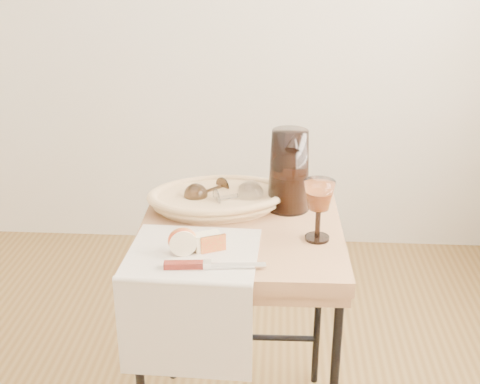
# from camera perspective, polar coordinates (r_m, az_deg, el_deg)

# --- Properties ---
(side_table) EXTENTS (0.58, 0.58, 0.72)m
(side_table) POSITION_cam_1_polar(r_m,az_deg,el_deg) (1.95, 0.04, -12.96)
(side_table) COLOR brown
(side_table) RESTS_ON floor
(tea_towel) EXTENTS (0.34, 0.31, 0.01)m
(tea_towel) POSITION_cam_1_polar(r_m,az_deg,el_deg) (1.63, -4.28, -5.52)
(tea_towel) COLOR beige
(tea_towel) RESTS_ON side_table
(bread_basket) EXTENTS (0.42, 0.33, 0.05)m
(bread_basket) POSITION_cam_1_polar(r_m,az_deg,el_deg) (1.88, -1.99, -0.73)
(bread_basket) COLOR tan
(bread_basket) RESTS_ON side_table
(goblet_lying_a) EXTENTS (0.13, 0.13, 0.07)m
(goblet_lying_a) POSITION_cam_1_polar(r_m,az_deg,el_deg) (1.89, -2.95, 0.07)
(goblet_lying_a) COLOR #4C3723
(goblet_lying_a) RESTS_ON bread_basket
(goblet_lying_b) EXTENTS (0.15, 0.13, 0.08)m
(goblet_lying_b) POSITION_cam_1_polar(r_m,az_deg,el_deg) (1.85, -0.37, -0.34)
(goblet_lying_b) COLOR white
(goblet_lying_b) RESTS_ON bread_basket
(pitcher) EXTENTS (0.21, 0.27, 0.28)m
(pitcher) POSITION_cam_1_polar(r_m,az_deg,el_deg) (1.85, 4.45, 1.97)
(pitcher) COLOR black
(pitcher) RESTS_ON side_table
(wine_goblet) EXTENTS (0.11, 0.11, 0.17)m
(wine_goblet) POSITION_cam_1_polar(r_m,az_deg,el_deg) (1.68, 7.10, -1.66)
(wine_goblet) COLOR white
(wine_goblet) RESTS_ON side_table
(apple_half) EXTENTS (0.08, 0.06, 0.07)m
(apple_half) POSITION_cam_1_polar(r_m,az_deg,el_deg) (1.62, -5.23, -4.35)
(apple_half) COLOR red
(apple_half) RESTS_ON tea_towel
(apple_wedge) EXTENTS (0.08, 0.06, 0.05)m
(apple_wedge) POSITION_cam_1_polar(r_m,az_deg,el_deg) (1.63, -2.97, -4.48)
(apple_wedge) COLOR #FFECB8
(apple_wedge) RESTS_ON tea_towel
(table_knife) EXTENTS (0.25, 0.05, 0.02)m
(table_knife) POSITION_cam_1_polar(r_m,az_deg,el_deg) (1.56, -2.67, -6.51)
(table_knife) COLOR silver
(table_knife) RESTS_ON tea_towel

